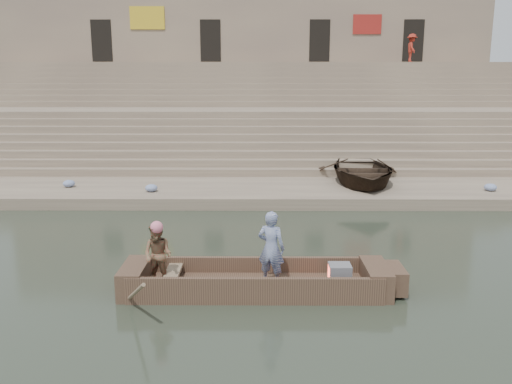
{
  "coord_description": "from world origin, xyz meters",
  "views": [
    {
      "loc": [
        1.12,
        -11.48,
        4.53
      ],
      "look_at": [
        1.04,
        2.62,
        1.4
      ],
      "focal_mm": 37.46,
      "sensor_mm": 36.0,
      "label": 1
    }
  ],
  "objects_px": {
    "standing_man": "(271,248)",
    "rowing_man": "(158,255)",
    "television": "(339,273)",
    "pedestrian": "(412,48)",
    "main_rowboat": "(255,287)",
    "beached_rowboat": "(362,171)"
  },
  "relations": [
    {
      "from": "main_rowboat",
      "to": "television",
      "type": "xyz_separation_m",
      "value": [
        1.77,
        -0.0,
        0.31
      ]
    },
    {
      "from": "rowing_man",
      "to": "beached_rowboat",
      "type": "xyz_separation_m",
      "value": [
        6.03,
        9.73,
        0.01
      ]
    },
    {
      "from": "main_rowboat",
      "to": "beached_rowboat",
      "type": "xyz_separation_m",
      "value": [
        4.03,
        9.54,
        0.78
      ]
    },
    {
      "from": "rowing_man",
      "to": "pedestrian",
      "type": "bearing_deg",
      "value": 85.26
    },
    {
      "from": "main_rowboat",
      "to": "beached_rowboat",
      "type": "height_order",
      "value": "beached_rowboat"
    },
    {
      "from": "standing_man",
      "to": "beached_rowboat",
      "type": "xyz_separation_m",
      "value": [
        3.69,
        9.63,
        -0.12
      ]
    },
    {
      "from": "rowing_man",
      "to": "television",
      "type": "distance_m",
      "value": 3.81
    },
    {
      "from": "pedestrian",
      "to": "main_rowboat",
      "type": "bearing_deg",
      "value": 160.47
    },
    {
      "from": "television",
      "to": "pedestrian",
      "type": "distance_m",
      "value": 24.92
    },
    {
      "from": "main_rowboat",
      "to": "rowing_man",
      "type": "xyz_separation_m",
      "value": [
        -2.0,
        -0.19,
        0.77
      ]
    },
    {
      "from": "rowing_man",
      "to": "standing_man",
      "type": "bearing_deg",
      "value": 23.88
    },
    {
      "from": "beached_rowboat",
      "to": "standing_man",
      "type": "bearing_deg",
      "value": -108.46
    },
    {
      "from": "standing_man",
      "to": "television",
      "type": "xyz_separation_m",
      "value": [
        1.44,
        0.08,
        -0.59
      ]
    },
    {
      "from": "beached_rowboat",
      "to": "pedestrian",
      "type": "height_order",
      "value": "pedestrian"
    },
    {
      "from": "standing_man",
      "to": "pedestrian",
      "type": "relative_size",
      "value": 0.93
    },
    {
      "from": "television",
      "to": "pedestrian",
      "type": "xyz_separation_m",
      "value": [
        7.61,
        23.05,
        5.63
      ]
    },
    {
      "from": "rowing_man",
      "to": "television",
      "type": "bearing_deg",
      "value": 24.2
    },
    {
      "from": "standing_man",
      "to": "beached_rowboat",
      "type": "bearing_deg",
      "value": -90.34
    },
    {
      "from": "pedestrian",
      "to": "beached_rowboat",
      "type": "bearing_deg",
      "value": 160.99
    },
    {
      "from": "standing_man",
      "to": "rowing_man",
      "type": "relative_size",
      "value": 1.19
    },
    {
      "from": "pedestrian",
      "to": "television",
      "type": "bearing_deg",
      "value": 164.35
    },
    {
      "from": "television",
      "to": "main_rowboat",
      "type": "bearing_deg",
      "value": 180.0
    }
  ]
}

